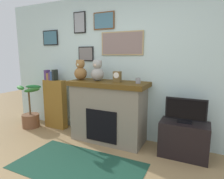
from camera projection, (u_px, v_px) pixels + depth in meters
back_wall at (120, 67)px, 3.57m from camera, size 5.20×0.15×2.60m
fireplace at (108, 111)px, 3.43m from camera, size 1.39×0.61×1.08m
bookshelf at (55, 102)px, 4.05m from camera, size 0.49×0.16×1.24m
potted_plant at (30, 114)px, 4.11m from camera, size 0.45×0.55×0.91m
tv_stand at (184, 139)px, 2.91m from camera, size 0.70×0.40×0.54m
television at (186, 111)px, 2.83m from camera, size 0.58×0.14×0.37m
area_rug at (78, 166)px, 2.68m from camera, size 1.80×0.96×0.01m
candle_jar at (138, 81)px, 3.08m from camera, size 0.08×0.08×0.09m
mantel_clock at (117, 77)px, 3.23m from camera, size 0.12×0.09×0.18m
teddy_bear_brown at (80, 71)px, 3.53m from camera, size 0.23×0.23×0.37m
teddy_bear_grey at (97, 71)px, 3.38m from camera, size 0.23×0.23×0.37m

